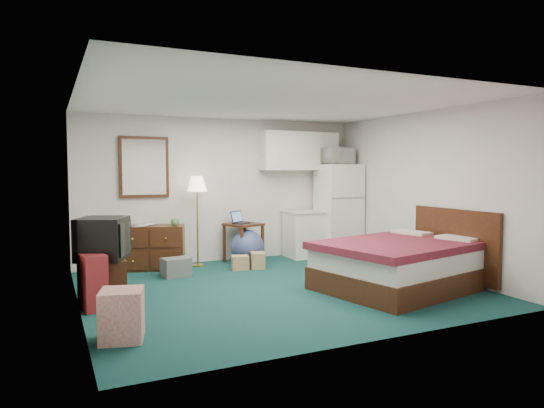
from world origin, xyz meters
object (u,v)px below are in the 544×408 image
dresser (151,247)px  floor_lamp (197,221)px  bed (398,266)px  kitchen_counter (307,235)px  suitcase (93,282)px  tv_stand (104,280)px  fridge (338,210)px  desk (243,243)px

dresser → floor_lamp: size_ratio=0.69×
dresser → bed: (2.76, -2.73, -0.04)m
kitchen_counter → suitcase: size_ratio=1.28×
floor_lamp → tv_stand: floor_lamp is taller
floor_lamp → fridge: 2.68m
fridge → floor_lamp: bearing=179.7°
bed → fridge: bearing=62.7°
suitcase → desk: bearing=25.7°
desk → tv_stand: (-2.48, -1.65, -0.08)m
fridge → suitcase: size_ratio=2.66×
kitchen_counter → suitcase: (-3.89, -1.95, -0.09)m
floor_lamp → fridge: size_ratio=0.88×
fridge → tv_stand: fridge is taller
desk → fridge: (1.85, -0.14, 0.51)m
tv_stand → suitcase: suitcase is taller
desk → bed: (1.18, -2.68, -0.02)m
tv_stand → bed: bearing=-11.1°
kitchen_counter → bed: size_ratio=0.41×
floor_lamp → desk: (0.82, -0.00, -0.41)m
fridge → desk: bearing=178.4°
dresser → floor_lamp: bearing=14.9°
desk → kitchen_counter: kitchen_counter is taller
floor_lamp → desk: size_ratio=2.21×
floor_lamp → bed: size_ratio=0.76×
floor_lamp → bed: bearing=-53.3°
fridge → suitcase: fridge is taller
bed → suitcase: (-3.81, 0.71, 0.00)m
kitchen_counter → desk: bearing=-179.6°
floor_lamp → kitchen_counter: 2.10m
suitcase → floor_lamp: bearing=36.3°
fridge → suitcase: 4.87m
bed → tv_stand: bed is taller
dresser → fridge: fridge is taller
floor_lamp → suitcase: 2.71m
fridge → dresser: bearing=179.6°
fridge → bed: size_ratio=0.86×
desk → suitcase: (-2.63, -1.97, -0.02)m
dresser → tv_stand: dresser is taller
dresser → bed: 3.88m
tv_stand → fridge: bearing=23.7°
desk → suitcase: 3.28m
floor_lamp → tv_stand: 2.39m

